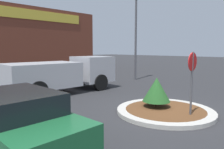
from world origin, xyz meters
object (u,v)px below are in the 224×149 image
(stop_sign, at_px, (192,73))
(light_pole, at_px, (136,28))
(utility_truck, at_px, (63,73))
(parked_sedan_green, at_px, (14,117))

(stop_sign, bearing_deg, light_pole, 48.80)
(stop_sign, distance_m, utility_truck, 7.13)
(utility_truck, relative_size, light_pole, 0.90)
(utility_truck, bearing_deg, stop_sign, -83.41)
(light_pole, bearing_deg, parked_sedan_green, -156.82)
(utility_truck, relative_size, parked_sedan_green, 1.29)
(parked_sedan_green, xyz_separation_m, light_pole, (11.42, 4.89, 3.30))
(utility_truck, xyz_separation_m, light_pole, (6.77, 0.17, 2.93))
(stop_sign, relative_size, utility_truck, 0.37)
(utility_truck, xyz_separation_m, parked_sedan_green, (-4.65, -4.72, -0.38))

